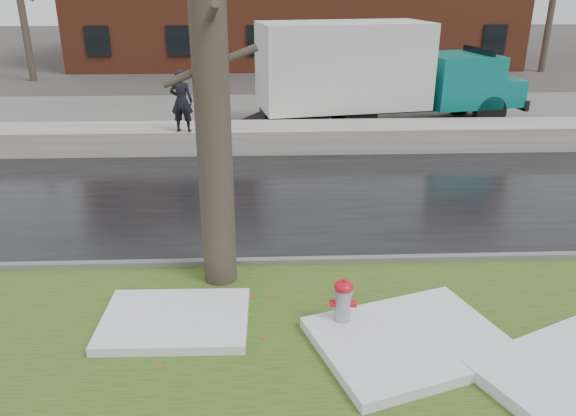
{
  "coord_description": "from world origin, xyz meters",
  "views": [
    {
      "loc": [
        0.06,
        -8.22,
        4.91
      ],
      "look_at": [
        0.46,
        1.36,
        1.0
      ],
      "focal_mm": 35.0,
      "sensor_mm": 36.0,
      "label": 1
    }
  ],
  "objects_px": {
    "fire_hydrant": "(343,303)",
    "box_truck": "(374,73)",
    "worker": "(182,101)",
    "tree": "(210,71)"
  },
  "relations": [
    {
      "from": "box_truck",
      "to": "worker",
      "type": "height_order",
      "value": "box_truck"
    },
    {
      "from": "fire_hydrant",
      "to": "box_truck",
      "type": "distance_m",
      "value": 12.91
    },
    {
      "from": "fire_hydrant",
      "to": "tree",
      "type": "xyz_separation_m",
      "value": [
        -1.93,
        1.62,
        3.13
      ]
    },
    {
      "from": "fire_hydrant",
      "to": "worker",
      "type": "relative_size",
      "value": 0.47
    },
    {
      "from": "fire_hydrant",
      "to": "box_truck",
      "type": "xyz_separation_m",
      "value": [
        2.71,
        12.54,
        1.42
      ]
    },
    {
      "from": "tree",
      "to": "worker",
      "type": "xyz_separation_m",
      "value": [
        -1.59,
        7.6,
        -1.98
      ]
    },
    {
      "from": "box_truck",
      "to": "worker",
      "type": "bearing_deg",
      "value": -162.22
    },
    {
      "from": "tree",
      "to": "worker",
      "type": "height_order",
      "value": "tree"
    },
    {
      "from": "tree",
      "to": "fire_hydrant",
      "type": "bearing_deg",
      "value": -40.02
    },
    {
      "from": "tree",
      "to": "box_truck",
      "type": "distance_m",
      "value": 11.99
    }
  ]
}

